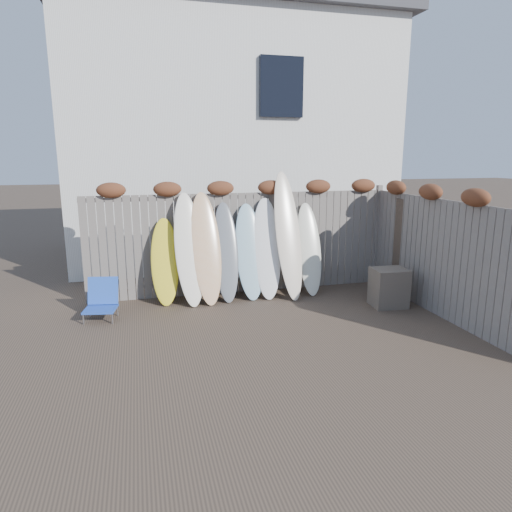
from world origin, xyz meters
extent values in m
plane|color=#493A2D|center=(0.00, 0.00, 0.00)|extent=(80.00, 80.00, 0.00)
cube|color=slate|center=(0.00, 2.40, 1.00)|extent=(6.00, 0.10, 2.00)
cube|color=slate|center=(3.00, 2.40, 1.05)|extent=(0.10, 0.10, 2.10)
ellipsoid|color=brown|center=(-2.40, 2.36, 2.10)|extent=(0.52, 0.28, 0.28)
ellipsoid|color=brown|center=(-1.40, 2.36, 2.10)|extent=(0.52, 0.28, 0.28)
ellipsoid|color=brown|center=(-0.40, 2.36, 2.10)|extent=(0.52, 0.28, 0.28)
ellipsoid|color=brown|center=(0.60, 2.36, 2.10)|extent=(0.52, 0.28, 0.28)
ellipsoid|color=brown|center=(1.60, 2.36, 2.10)|extent=(0.52, 0.28, 0.28)
ellipsoid|color=brown|center=(2.60, 2.36, 2.10)|extent=(0.52, 0.28, 0.28)
cube|color=slate|center=(3.00, 0.20, 1.00)|extent=(0.10, 4.40, 2.00)
ellipsoid|color=brown|center=(2.96, -0.50, 2.10)|extent=(0.28, 0.56, 0.28)
ellipsoid|color=brown|center=(2.96, 0.60, 2.10)|extent=(0.28, 0.56, 0.28)
ellipsoid|color=brown|center=(2.96, 1.70, 2.10)|extent=(0.28, 0.56, 0.28)
cube|color=silver|center=(0.50, 6.50, 3.00)|extent=(8.00, 5.00, 6.00)
cube|color=black|center=(1.30, 3.95, 4.20)|extent=(1.00, 0.12, 1.30)
cube|color=#3F3F44|center=(0.50, 6.50, 6.15)|extent=(8.50, 5.50, 0.35)
cube|color=blue|center=(-2.65, 1.39, 0.19)|extent=(0.58, 0.53, 0.03)
cube|color=blue|center=(-2.61, 1.63, 0.44)|extent=(0.53, 0.24, 0.47)
cylinder|color=#ACADB3|center=(-2.92, 1.25, 0.10)|extent=(0.03, 0.03, 0.19)
cylinder|color=silver|center=(-2.85, 1.62, 0.10)|extent=(0.03, 0.03, 0.19)
cylinder|color=#B3B3BB|center=(-2.46, 1.16, 0.10)|extent=(0.03, 0.03, 0.19)
cylinder|color=#B8B9C0|center=(-2.39, 1.54, 0.10)|extent=(0.03, 0.03, 0.19)
cube|color=#716855|center=(2.42, 0.83, 0.35)|extent=(0.64, 0.55, 0.70)
cube|color=#45312A|center=(3.09, 1.02, 0.95)|extent=(0.28, 1.25, 1.89)
ellipsoid|color=yellow|center=(-1.52, 2.06, 0.79)|extent=(0.55, 0.61, 1.58)
ellipsoid|color=white|center=(-1.08, 1.95, 1.02)|extent=(0.59, 0.77, 2.05)
ellipsoid|color=tan|center=(-0.76, 1.96, 1.03)|extent=(0.61, 0.77, 2.05)
ellipsoid|color=slate|center=(-0.38, 2.00, 0.92)|extent=(0.49, 0.67, 1.85)
ellipsoid|color=#95BFD1|center=(0.08, 2.02, 0.91)|extent=(0.55, 0.66, 1.81)
ellipsoid|color=white|center=(0.43, 2.00, 0.96)|extent=(0.61, 0.73, 1.91)
ellipsoid|color=beige|center=(0.82, 1.90, 1.21)|extent=(0.57, 0.89, 2.42)
ellipsoid|color=silver|center=(1.30, 2.00, 0.90)|extent=(0.49, 0.65, 1.80)
camera|label=1|loc=(-1.95, -6.30, 2.73)|focal=32.00mm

